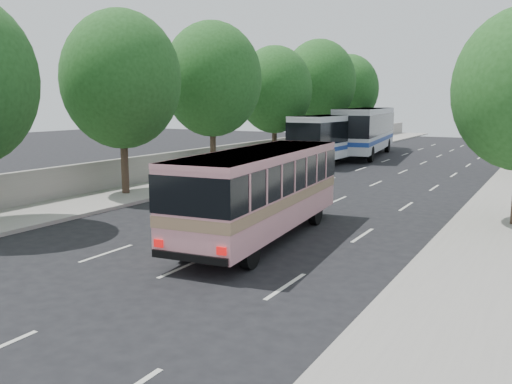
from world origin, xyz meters
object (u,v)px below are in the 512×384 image
Objects in this scene: pink_taxi at (219,199)px; tour_coach_rear at (366,127)px; pink_bus at (261,184)px; white_pickup at (275,166)px; tour_coach_front at (337,134)px.

tour_coach_rear is at bearing 92.17° from pink_taxi.
tour_coach_rear is at bearing 95.88° from pink_bus.
white_pickup is 16.71m from tour_coach_rear.
white_pickup is (-5.86, 12.30, -1.00)m from pink_bus.
tour_coach_front is (-0.43, 11.15, 1.29)m from white_pickup.
pink_bus is at bearing -40.74° from pink_taxi.
pink_taxi is at bearing 136.94° from pink_bus.
tour_coach_front is at bearing 86.24° from white_pickup.
pink_bus reaches higher than white_pickup.
tour_coach_front reaches higher than pink_taxi.
pink_bus is 0.70× the size of tour_coach_rear.
pink_bus is at bearing -73.28° from tour_coach_front.
pink_taxi is (-3.36, 2.58, -1.18)m from pink_bus.
tour_coach_rear reaches higher than pink_bus.
white_pickup is (-2.50, 9.72, 0.18)m from pink_taxi.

